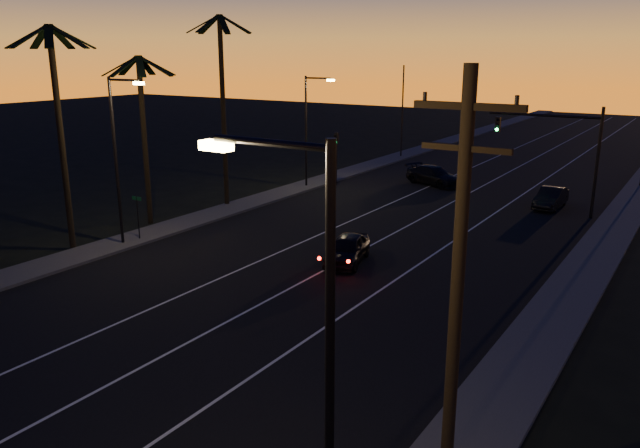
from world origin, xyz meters
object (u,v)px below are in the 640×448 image
Objects in this scene: cross_car at (434,176)px; right_car at (551,198)px; signal_mast at (560,140)px; lead_car at (347,249)px; utility_pole at (457,297)px.

right_car is at bearing -16.69° from cross_car.
signal_mast is 1.30× the size of cross_car.
cross_car is (-10.09, 4.27, -4.04)m from signal_mast.
cross_car reaches higher than lead_car.
cross_car is at bearing 157.07° from signal_mast.
utility_pole is 37.51m from cross_car.
signal_mast reaches higher than cross_car.
signal_mast is at bearing 98.47° from utility_pole.
utility_pole reaches higher than cross_car.
lead_car is (-10.76, 14.07, -4.60)m from utility_pole.
utility_pole is at bearing -81.53° from signal_mast.
utility_pole is 30.33m from signal_mast.
cross_car reaches higher than right_car.
signal_mast is at bearing 68.42° from lead_car.
utility_pole is at bearing -52.58° from lead_car.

